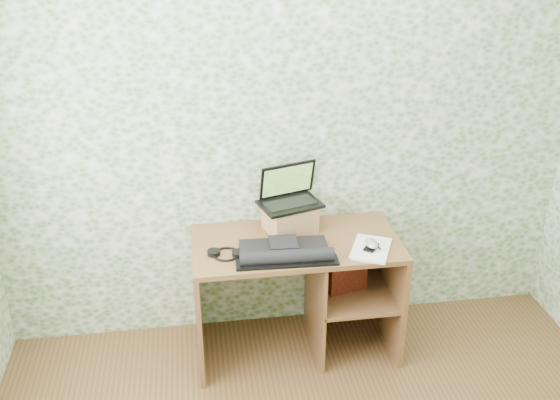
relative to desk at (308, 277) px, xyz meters
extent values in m
plane|color=white|center=(-0.08, 0.28, 0.82)|extent=(3.50, 0.00, 3.50)
cube|color=brown|center=(-0.08, -0.03, 0.25)|extent=(1.20, 0.60, 0.03)
cube|color=brown|center=(-0.66, -0.03, -0.12)|extent=(0.03, 0.60, 0.72)
cube|color=brown|center=(0.51, -0.03, -0.12)|extent=(0.03, 0.60, 0.72)
cube|color=brown|center=(0.04, -0.03, -0.12)|extent=(0.02, 0.56, 0.72)
cube|color=brown|center=(0.27, -0.03, -0.10)|extent=(0.46, 0.56, 0.02)
cube|color=brown|center=(0.28, 0.26, -0.12)|extent=(0.48, 0.02, 0.72)
cube|color=#9C6846|center=(-0.09, 0.12, 0.35)|extent=(0.33, 0.30, 0.16)
cube|color=black|center=(-0.09, 0.12, 0.44)|extent=(0.40, 0.33, 0.02)
cube|color=black|center=(-0.09, 0.11, 0.45)|extent=(0.32, 0.21, 0.00)
cube|color=black|center=(-0.09, 0.21, 0.56)|extent=(0.35, 0.15, 0.22)
cube|color=#235518|center=(-0.09, 0.20, 0.55)|extent=(0.31, 0.13, 0.18)
cube|color=black|center=(-0.17, -0.12, 0.29)|extent=(0.50, 0.20, 0.04)
cube|color=black|center=(-0.17, -0.12, 0.30)|extent=(0.16, 0.16, 0.06)
cylinder|color=black|center=(-0.17, -0.25, 0.31)|extent=(0.52, 0.10, 0.08)
cube|color=black|center=(-0.17, -0.26, 0.28)|extent=(0.56, 0.13, 0.01)
torus|color=black|center=(-0.49, -0.12, 0.28)|extent=(0.18, 0.18, 0.01)
cylinder|color=black|center=(-0.56, -0.10, 0.28)|extent=(0.07, 0.07, 0.03)
cylinder|color=black|center=(-0.42, -0.14, 0.28)|extent=(0.07, 0.07, 0.03)
cube|color=white|center=(0.32, -0.18, 0.28)|extent=(0.30, 0.34, 0.01)
ellipsoid|color=silver|center=(0.32, -0.19, 0.30)|extent=(0.12, 0.13, 0.04)
cylinder|color=black|center=(0.35, -0.15, 0.29)|extent=(0.04, 0.12, 0.01)
cube|color=maroon|center=(0.23, -0.03, 0.05)|extent=(0.25, 0.13, 0.29)
camera|label=1|loc=(-0.63, -3.11, 2.06)|focal=40.00mm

